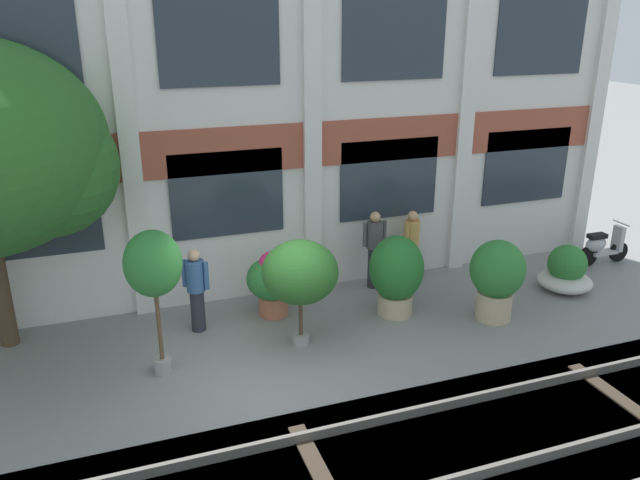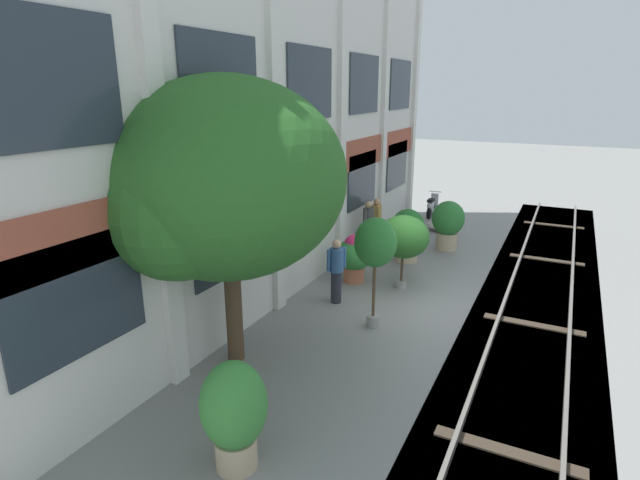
# 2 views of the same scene
# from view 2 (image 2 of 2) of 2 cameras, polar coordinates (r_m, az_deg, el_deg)

# --- Properties ---
(ground_plane) EXTENTS (80.00, 80.00, 0.00)m
(ground_plane) POSITION_cam_2_polar(r_m,az_deg,el_deg) (12.59, 10.78, -6.95)
(ground_plane) COLOR gray
(apartment_facade) EXTENTS (17.79, 0.64, 8.51)m
(apartment_facade) POSITION_cam_2_polar(r_m,az_deg,el_deg) (12.73, -2.09, 13.32)
(apartment_facade) COLOR silver
(apartment_facade) RESTS_ON ground
(rail_tracks) EXTENTS (25.43, 2.80, 0.43)m
(rail_tracks) POSITION_cam_2_polar(r_m,az_deg,el_deg) (12.29, 23.13, -9.40)
(rail_tracks) COLOR #4C473F
(rail_tracks) RESTS_ON ground
(broadleaf_tree) EXTENTS (4.44, 4.23, 5.30)m
(broadleaf_tree) POSITION_cam_2_polar(r_m,az_deg,el_deg) (8.94, -10.59, 6.29)
(broadleaf_tree) COLOR #4C3826
(broadleaf_tree) RESTS_ON ground
(potted_plant_terracotta_small) EXTENTS (0.90, 0.90, 2.47)m
(potted_plant_terracotta_small) POSITION_cam_2_polar(r_m,az_deg,el_deg) (10.56, 6.35, -0.54)
(potted_plant_terracotta_small) COLOR gray
(potted_plant_terracotta_small) RESTS_ON ground
(potted_plant_low_pan) EXTENTS (1.33, 1.33, 1.94)m
(potted_plant_low_pan) POSITION_cam_2_polar(r_m,az_deg,el_deg) (12.95, 9.51, 0.32)
(potted_plant_low_pan) COLOR gray
(potted_plant_low_pan) RESTS_ON ground
(potted_plant_ribbed_drum) EXTENTS (1.04, 1.04, 1.59)m
(potted_plant_ribbed_drum) POSITION_cam_2_polar(r_m,az_deg,el_deg) (16.58, 14.41, 1.98)
(potted_plant_ribbed_drum) COLOR tan
(potted_plant_ribbed_drum) RESTS_ON ground
(potted_plant_glazed_jar) EXTENTS (1.05, 1.05, 1.61)m
(potted_plant_glazed_jar) POSITION_cam_2_polar(r_m,az_deg,el_deg) (15.18, 9.95, 0.79)
(potted_plant_glazed_jar) COLOR tan
(potted_plant_glazed_jar) RESTS_ON ground
(potted_plant_stone_basin) EXTENTS (0.92, 0.92, 1.61)m
(potted_plant_stone_basin) POSITION_cam_2_polar(r_m,az_deg,el_deg) (7.18, -9.81, -18.69)
(potted_plant_stone_basin) COLOR tan
(potted_plant_stone_basin) RESTS_ON ground
(potted_plant_wide_bowl) EXTENTS (1.13, 1.13, 1.00)m
(potted_plant_wide_bowl) POSITION_cam_2_polar(r_m,az_deg,el_deg) (18.92, 13.94, 2.29)
(potted_plant_wide_bowl) COLOR beige
(potted_plant_wide_bowl) RESTS_ON ground
(potted_plant_fluted_column) EXTENTS (1.02, 1.02, 1.31)m
(potted_plant_fluted_column) POSITION_cam_2_polar(r_m,az_deg,el_deg) (13.43, 3.93, -1.74)
(potted_plant_fluted_column) COLOR #B76647
(potted_plant_fluted_column) RESTS_ON ground
(scooter_near_curb) EXTENTS (1.38, 0.50, 0.98)m
(scooter_near_curb) POSITION_cam_2_polar(r_m,az_deg,el_deg) (20.81, 12.65, 3.79)
(scooter_near_curb) COLOR black
(scooter_near_curb) RESTS_ON ground
(resident_by_doorway) EXTENTS (0.45, 0.34, 1.60)m
(resident_by_doorway) POSITION_cam_2_polar(r_m,az_deg,el_deg) (16.55, 6.44, 2.22)
(resident_by_doorway) COLOR #282833
(resident_by_doorway) RESTS_ON ground
(resident_watching_tracks) EXTENTS (0.53, 0.34, 1.70)m
(resident_watching_tracks) POSITION_cam_2_polar(r_m,az_deg,el_deg) (15.68, 5.53, 1.64)
(resident_watching_tracks) COLOR #282833
(resident_watching_tracks) RESTS_ON ground
(resident_near_plants) EXTENTS (0.45, 0.34, 1.60)m
(resident_near_plants) POSITION_cam_2_polar(r_m,az_deg,el_deg) (12.04, 1.88, -3.36)
(resident_near_plants) COLOR #282833
(resident_near_plants) RESTS_ON ground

